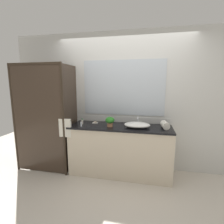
{
  "coord_description": "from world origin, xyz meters",
  "views": [
    {
      "loc": [
        0.46,
        -2.87,
        1.66
      ],
      "look_at": [
        -0.15,
        0.0,
        1.15
      ],
      "focal_mm": 26.98,
      "sensor_mm": 36.0,
      "label": 1
    }
  ],
  "objects_px": {
    "amenity_bottle_lotion": "(81,124)",
    "rolled_towel_near_edge": "(165,125)",
    "sink_basin": "(137,125)",
    "amenity_bottle_body_wash": "(82,122)",
    "faucet": "(138,122)",
    "potted_plant": "(110,121)",
    "soap_dish": "(95,123)"
  },
  "relations": [
    {
      "from": "amenity_bottle_lotion",
      "to": "rolled_towel_near_edge",
      "type": "bearing_deg",
      "value": 6.73
    },
    {
      "from": "sink_basin",
      "to": "amenity_bottle_body_wash",
      "type": "relative_size",
      "value": 4.31
    },
    {
      "from": "amenity_bottle_lotion",
      "to": "rolled_towel_near_edge",
      "type": "relative_size",
      "value": 0.44
    },
    {
      "from": "faucet",
      "to": "rolled_towel_near_edge",
      "type": "distance_m",
      "value": 0.49
    },
    {
      "from": "potted_plant",
      "to": "soap_dish",
      "type": "distance_m",
      "value": 0.39
    },
    {
      "from": "potted_plant",
      "to": "rolled_towel_near_edge",
      "type": "relative_size",
      "value": 0.82
    },
    {
      "from": "faucet",
      "to": "soap_dish",
      "type": "relative_size",
      "value": 1.7
    },
    {
      "from": "amenity_bottle_lotion",
      "to": "potted_plant",
      "type": "bearing_deg",
      "value": 10.91
    },
    {
      "from": "soap_dish",
      "to": "amenity_bottle_lotion",
      "type": "bearing_deg",
      "value": -120.91
    },
    {
      "from": "amenity_bottle_lotion",
      "to": "amenity_bottle_body_wash",
      "type": "height_order",
      "value": "amenity_bottle_body_wash"
    },
    {
      "from": "soap_dish",
      "to": "amenity_bottle_body_wash",
      "type": "height_order",
      "value": "amenity_bottle_body_wash"
    },
    {
      "from": "soap_dish",
      "to": "rolled_towel_near_edge",
      "type": "xyz_separation_m",
      "value": [
        1.26,
        -0.11,
        0.05
      ]
    },
    {
      "from": "amenity_bottle_lotion",
      "to": "rolled_towel_near_edge",
      "type": "xyz_separation_m",
      "value": [
        1.43,
        0.17,
        0.02
      ]
    },
    {
      "from": "faucet",
      "to": "amenity_bottle_body_wash",
      "type": "relative_size",
      "value": 1.63
    },
    {
      "from": "rolled_towel_near_edge",
      "to": "faucet",
      "type": "bearing_deg",
      "value": 162.27
    },
    {
      "from": "faucet",
      "to": "potted_plant",
      "type": "bearing_deg",
      "value": -154.9
    },
    {
      "from": "faucet",
      "to": "soap_dish",
      "type": "bearing_deg",
      "value": -177.31
    },
    {
      "from": "sink_basin",
      "to": "amenity_bottle_lotion",
      "type": "relative_size",
      "value": 4.87
    },
    {
      "from": "amenity_bottle_lotion",
      "to": "amenity_bottle_body_wash",
      "type": "relative_size",
      "value": 0.88
    },
    {
      "from": "soap_dish",
      "to": "sink_basin",
      "type": "bearing_deg",
      "value": -9.53
    },
    {
      "from": "soap_dish",
      "to": "rolled_towel_near_edge",
      "type": "distance_m",
      "value": 1.27
    },
    {
      "from": "faucet",
      "to": "potted_plant",
      "type": "relative_size",
      "value": 0.98
    },
    {
      "from": "sink_basin",
      "to": "potted_plant",
      "type": "height_order",
      "value": "potted_plant"
    },
    {
      "from": "amenity_bottle_lotion",
      "to": "rolled_towel_near_edge",
      "type": "height_order",
      "value": "rolled_towel_near_edge"
    },
    {
      "from": "soap_dish",
      "to": "amenity_bottle_lotion",
      "type": "xyz_separation_m",
      "value": [
        -0.17,
        -0.28,
        0.03
      ]
    },
    {
      "from": "potted_plant",
      "to": "sink_basin",
      "type": "bearing_deg",
      "value": 5.88
    },
    {
      "from": "potted_plant",
      "to": "soap_dish",
      "type": "bearing_deg",
      "value": 150.97
    },
    {
      "from": "rolled_towel_near_edge",
      "to": "soap_dish",
      "type": "bearing_deg",
      "value": 175.02
    },
    {
      "from": "sink_basin",
      "to": "amenity_bottle_body_wash",
      "type": "bearing_deg",
      "value": 179.01
    },
    {
      "from": "sink_basin",
      "to": "amenity_bottle_lotion",
      "type": "height_order",
      "value": "amenity_bottle_lotion"
    },
    {
      "from": "amenity_bottle_body_wash",
      "to": "soap_dish",
      "type": "bearing_deg",
      "value": 29.03
    },
    {
      "from": "potted_plant",
      "to": "amenity_bottle_lotion",
      "type": "bearing_deg",
      "value": -169.09
    }
  ]
}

